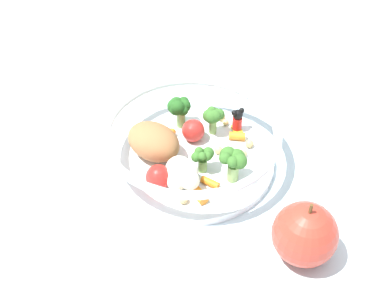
{
  "coord_description": "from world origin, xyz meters",
  "views": [
    {
      "loc": [
        -0.45,
        0.24,
        0.48
      ],
      "look_at": [
        -0.02,
        0.01,
        0.03
      ],
      "focal_mm": 48.27,
      "sensor_mm": 36.0,
      "label": 1
    }
  ],
  "objects": [
    {
      "name": "loose_apple",
      "position": [
        -0.21,
        -0.03,
        0.04
      ],
      "size": [
        0.07,
        0.07,
        0.08
      ],
      "color": "#BC3828",
      "rests_on": "ground_plane"
    },
    {
      "name": "food_container",
      "position": [
        -0.02,
        0.01,
        0.03
      ],
      "size": [
        0.23,
        0.23,
        0.06
      ],
      "color": "white",
      "rests_on": "ground_plane"
    },
    {
      "name": "ground_plane",
      "position": [
        0.0,
        0.0,
        0.0
      ],
      "size": [
        2.4,
        2.4,
        0.0
      ],
      "primitive_type": "plane",
      "color": "silver"
    }
  ]
}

